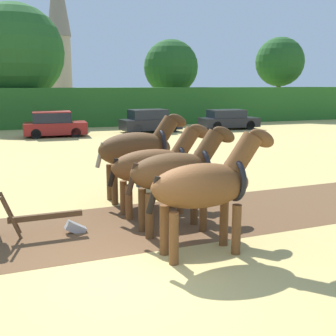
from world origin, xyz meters
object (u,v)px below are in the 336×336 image
object	(u,v)px
draft_horse_trail_right	(139,149)
parked_car_center_left	(54,125)
tree_center	(16,52)
tree_right	(280,62)
draft_horse_lead_right	(178,172)
parked_car_center_right	(228,120)
parked_car_center	(150,121)
plow	(53,221)
tree_center_right	(171,67)
church_spire	(59,25)
draft_horse_lead_left	(207,185)
farmer_beside_team	(138,155)
draft_horse_trail_left	(156,165)

from	to	relation	value
draft_horse_trail_right	parked_car_center_left	xyz separation A→B (m)	(-1.24, 15.93, -0.71)
tree_center	tree_right	distance (m)	24.03
tree_center	draft_horse_lead_right	size ratio (longest dim) A/B	3.55
tree_center	parked_car_center_right	world-z (taller)	tree_center
parked_car_center_left	parked_car_center	size ratio (longest dim) A/B	0.91
draft_horse_lead_right	parked_car_center	size ratio (longest dim) A/B	0.63
draft_horse_trail_right	plow	bearing A→B (deg)	-141.53
plow	parked_car_center_left	bearing A→B (deg)	83.14
tree_right	tree_center_right	bearing A→B (deg)	-179.65
parked_car_center	church_spire	bearing A→B (deg)	88.47
church_spire	draft_horse_lead_left	distance (m)	57.41
plow	tree_right	bearing A→B (deg)	46.48
tree_right	farmer_beside_team	xyz separation A→B (m)	(-20.32, -23.14, -4.31)
draft_horse_lead_left	parked_car_center_left	world-z (taller)	draft_horse_lead_left
tree_center	farmer_beside_team	world-z (taller)	tree_center
draft_horse_trail_left	farmer_beside_team	xyz separation A→B (m)	(0.32, 3.00, -0.25)
tree_right	parked_car_center_left	size ratio (longest dim) A/B	1.98
draft_horse_trail_left	parked_car_center_left	world-z (taller)	draft_horse_trail_left
tree_right	farmer_beside_team	bearing A→B (deg)	-131.29
tree_right	draft_horse_trail_right	xyz separation A→B (m)	(-20.72, -24.73, -3.86)
church_spire	farmer_beside_team	xyz separation A→B (m)	(-2.03, -50.67, -10.42)
draft_horse_trail_left	draft_horse_trail_right	world-z (taller)	draft_horse_trail_right
draft_horse_trail_right	draft_horse_lead_right	bearing A→B (deg)	-89.86
tree_center_right	parked_car_center	distance (m)	10.16
tree_center_right	tree_right	size ratio (longest dim) A/B	0.92
parked_car_center_left	tree_center	bearing A→B (deg)	104.53
draft_horse_lead_left	parked_car_center	distance (m)	21.22
draft_horse_lead_right	parked_car_center_right	xyz separation A→B (m)	(10.95, 19.17, -0.67)
draft_horse_trail_right	church_spire	bearing A→B (deg)	84.62
draft_horse_trail_left	parked_car_center_right	xyz separation A→B (m)	(11.01, 17.76, -0.56)
tree_center_right	tree_right	bearing A→B (deg)	0.35
church_spire	draft_horse_lead_left	world-z (taller)	church_spire
church_spire	draft_horse_trail_left	size ratio (longest dim) A/B	7.75
parked_car_center_right	tree_center	bearing A→B (deg)	150.74
draft_horse_trail_left	draft_horse_trail_right	size ratio (longest dim) A/B	1.02
draft_horse_lead_left	tree_right	bearing A→B (deg)	51.97
plow	parked_car_center	bearing A→B (deg)	64.83
church_spire	draft_horse_lead_left	size ratio (longest dim) A/B	7.91
tree_center	tree_center_right	xyz separation A→B (m)	(12.86, -0.31, -1.02)
tree_right	draft_horse_lead_right	xyz separation A→B (m)	(-20.58, -27.54, -3.95)
draft_horse_trail_left	parked_car_center	distance (m)	18.52
draft_horse_lead_left	farmer_beside_team	size ratio (longest dim) A/B	1.60
draft_horse_lead_left	draft_horse_trail_left	xyz separation A→B (m)	(-0.13, 2.82, -0.12)
parked_car_center	parked_car_center_right	world-z (taller)	parked_car_center
draft_horse_trail_right	plow	xyz separation A→B (m)	(-2.56, -2.24, -1.14)
draft_horse_lead_left	draft_horse_trail_left	world-z (taller)	draft_horse_lead_left
tree_right	parked_car_center	xyz separation A→B (m)	(-15.58, -8.33, -4.57)
church_spire	draft_horse_lead_right	size ratio (longest dim) A/B	8.17
draft_horse_lead_right	plow	world-z (taller)	draft_horse_lead_right
draft_horse_trail_left	farmer_beside_team	world-z (taller)	draft_horse_trail_left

